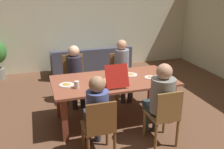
% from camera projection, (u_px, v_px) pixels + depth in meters
% --- Properties ---
extents(ground_plane, '(20.00, 20.00, 0.00)m').
position_uv_depth(ground_plane, '(114.00, 119.00, 4.54)').
color(ground_plane, brown).
extents(back_wall, '(6.76, 0.12, 2.68)m').
position_uv_depth(back_wall, '(78.00, 21.00, 6.94)').
color(back_wall, '#E8E6C6').
rests_on(back_wall, ground).
extents(dining_table, '(2.07, 1.06, 0.75)m').
position_uv_depth(dining_table, '(114.00, 85.00, 4.32)').
color(dining_table, brown).
rests_on(dining_table, ground).
extents(chair_0, '(0.42, 0.42, 0.89)m').
position_uv_depth(chair_0, '(100.00, 127.00, 3.34)').
color(chair_0, brown).
rests_on(chair_0, ground).
extents(person_0, '(0.30, 0.53, 1.18)m').
position_uv_depth(person_0, '(96.00, 108.00, 3.42)').
color(person_0, '#3B3C48').
rests_on(person_0, ground).
extents(chair_1, '(0.44, 0.39, 0.95)m').
position_uv_depth(chair_1, '(74.00, 75.00, 5.13)').
color(chair_1, '#9C652C').
rests_on(chair_1, ground).
extents(person_1, '(0.31, 0.53, 1.17)m').
position_uv_depth(person_1, '(75.00, 70.00, 4.93)').
color(person_1, '#2B2B3A').
rests_on(person_1, ground).
extents(chair_2, '(0.41, 0.45, 0.90)m').
position_uv_depth(chair_2, '(164.00, 115.00, 3.65)').
color(chair_2, olive).
rests_on(chair_2, ground).
extents(person_2, '(0.35, 0.55, 1.25)m').
position_uv_depth(person_2, '(161.00, 96.00, 3.69)').
color(person_2, '#2E4248').
rests_on(person_2, ground).
extents(chair_3, '(0.41, 0.44, 0.90)m').
position_uv_depth(chair_3, '(120.00, 73.00, 5.39)').
color(chair_3, '#936136').
rests_on(chair_3, ground).
extents(person_3, '(0.30, 0.52, 1.23)m').
position_uv_depth(person_3, '(123.00, 65.00, 5.18)').
color(person_3, '#44373A').
rests_on(person_3, ground).
extents(pizza_box_0, '(0.37, 0.50, 0.37)m').
position_uv_depth(pizza_box_0, '(113.00, 81.00, 4.10)').
color(pizza_box_0, red).
rests_on(pizza_box_0, dining_table).
extents(plate_0, '(0.23, 0.23, 0.03)m').
position_uv_depth(plate_0, '(67.00, 85.00, 4.05)').
color(plate_0, white).
rests_on(plate_0, dining_table).
extents(plate_1, '(0.20, 0.20, 0.03)m').
position_uv_depth(plate_1, '(150.00, 77.00, 4.37)').
color(plate_1, white).
rests_on(plate_1, dining_table).
extents(plate_2, '(0.23, 0.23, 0.03)m').
position_uv_depth(plate_2, '(131.00, 74.00, 4.50)').
color(plate_2, white).
rests_on(plate_2, dining_table).
extents(drinking_glass_0, '(0.08, 0.08, 0.11)m').
position_uv_depth(drinking_glass_0, '(77.00, 85.00, 3.92)').
color(drinking_glass_0, silver).
rests_on(drinking_glass_0, dining_table).
extents(drinking_glass_1, '(0.08, 0.08, 0.12)m').
position_uv_depth(drinking_glass_1, '(126.00, 67.00, 4.72)').
color(drinking_glass_1, '#E2C65C').
rests_on(drinking_glass_1, dining_table).
extents(couch, '(2.06, 0.83, 0.74)m').
position_uv_depth(couch, '(91.00, 64.00, 6.77)').
color(couch, '#44475A').
rests_on(couch, ground).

